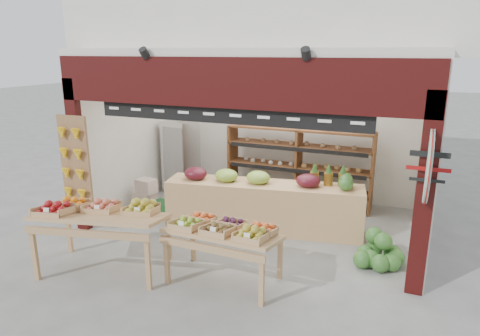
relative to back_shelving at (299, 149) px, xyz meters
The scene contains 11 objects.
ground 2.09m from the back_shelving, 103.89° to the right, with size 60.00×60.00×0.00m, color slate.
shop_structure 2.81m from the back_shelving, 168.43° to the right, with size 6.36×5.12×5.40m.
banana_board 4.26m from the back_shelving, 137.63° to the right, with size 0.60×0.15×1.80m.
gift_sign 3.73m from the back_shelving, 50.69° to the right, with size 0.04×0.93×0.92m.
back_shelving is the anchor object (origin of this frame).
refrigerator 2.66m from the back_shelving, behind, with size 0.62×0.62×1.60m, color silver.
cardboard_stack 3.05m from the back_shelving, 148.62° to the right, with size 1.00×0.72×0.62m.
mid_counter 1.72m from the back_shelving, 97.68° to the right, with size 3.49×1.25×1.08m.
display_table_left 4.26m from the back_shelving, 117.37° to the right, with size 1.93×1.35×1.10m.
display_table_right 3.47m from the back_shelving, 91.66° to the right, with size 1.51×0.86×0.97m.
watermelon_pile 2.99m from the back_shelving, 49.65° to the right, with size 0.72×0.67×0.51m.
Camera 1 is at (2.55, -6.56, 3.09)m, focal length 32.00 mm.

